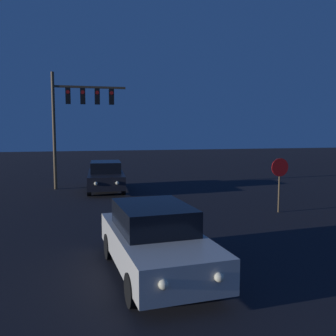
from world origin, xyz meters
The scene contains 4 objects.
car_near centered at (-2.01, 7.51, 0.83)m, with size 2.18×4.72×1.62m.
car_far centered at (-2.15, 19.87, 0.83)m, with size 2.18×4.72×1.62m.
traffic_signal_mast centered at (-3.63, 21.21, 4.56)m, with size 4.13×0.30×6.56m.
stop_sign centered at (4.27, 12.71, 1.56)m, with size 0.74×0.07×2.22m.
Camera 1 is at (-3.79, -0.80, 3.38)m, focal length 40.00 mm.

